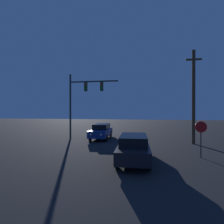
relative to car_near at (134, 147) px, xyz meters
name	(u,v)px	position (x,y,z in m)	size (l,w,h in m)	color
car_near	(134,147)	(0.00, 0.00, 0.00)	(1.80, 4.84, 1.49)	black
car_far	(101,131)	(-3.62, 7.62, 0.00)	(1.82, 4.85, 1.49)	navy
traffic_signal_mast	(82,96)	(-5.49, 6.99, 3.60)	(5.04, 0.30, 6.60)	#2D2D2D
stop_sign	(201,132)	(4.02, 1.34, 0.75)	(0.68, 0.07, 2.21)	#2D2D2D
utility_pole	(194,96)	(4.90, 5.95, 3.38)	(1.30, 0.28, 8.09)	#4C3823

